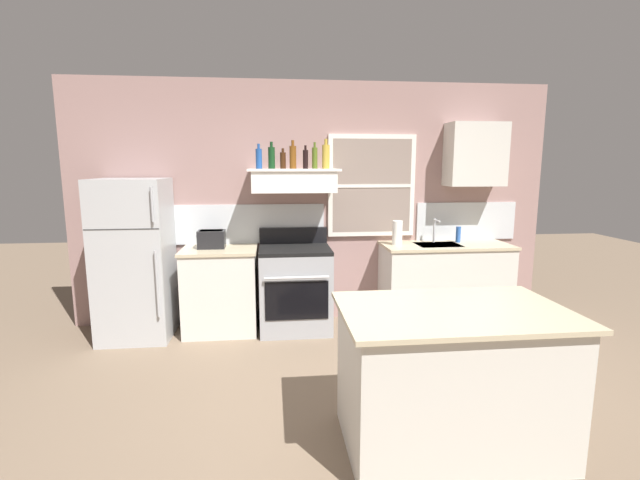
{
  "coord_description": "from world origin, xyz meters",
  "views": [
    {
      "loc": [
        -0.49,
        -2.83,
        1.78
      ],
      "look_at": [
        -0.05,
        1.2,
        1.1
      ],
      "focal_mm": 25.03,
      "sensor_mm": 36.0,
      "label": 1
    }
  ],
  "objects_px": {
    "bottle_dark_green_wine": "(272,157)",
    "toaster": "(212,239)",
    "bottle_balsamic_dark": "(305,159)",
    "dish_soap_bottle": "(458,234)",
    "bottle_brown_stout": "(283,160)",
    "bottle_amber_wine": "(293,157)",
    "bottle_olive_oil_square": "(315,158)",
    "paper_towel_roll": "(397,233)",
    "stove_range": "(295,288)",
    "bottle_blue_liqueur": "(259,158)",
    "bottle_champagne_gold_foil": "(326,156)",
    "kitchen_island": "(450,377)",
    "refrigerator": "(135,259)"
  },
  "relations": [
    {
      "from": "bottle_olive_oil_square",
      "to": "dish_soap_bottle",
      "type": "distance_m",
      "value": 1.86
    },
    {
      "from": "refrigerator",
      "to": "bottle_brown_stout",
      "type": "xyz_separation_m",
      "value": [
        1.54,
        0.15,
        1.01
      ]
    },
    {
      "from": "bottle_brown_stout",
      "to": "bottle_olive_oil_square",
      "type": "xyz_separation_m",
      "value": [
        0.34,
        0.02,
        0.03
      ]
    },
    {
      "from": "refrigerator",
      "to": "bottle_brown_stout",
      "type": "bearing_deg",
      "value": 5.65
    },
    {
      "from": "bottle_olive_oil_square",
      "to": "paper_towel_roll",
      "type": "relative_size",
      "value": 1.03
    },
    {
      "from": "paper_towel_roll",
      "to": "bottle_olive_oil_square",
      "type": "bearing_deg",
      "value": 173.0
    },
    {
      "from": "bottle_olive_oil_square",
      "to": "refrigerator",
      "type": "bearing_deg",
      "value": -174.8
    },
    {
      "from": "bottle_brown_stout",
      "to": "stove_range",
      "type": "bearing_deg",
      "value": -49.67
    },
    {
      "from": "bottle_blue_liqueur",
      "to": "dish_soap_bottle",
      "type": "xyz_separation_m",
      "value": [
        2.24,
        0.1,
        -0.85
      ]
    },
    {
      "from": "kitchen_island",
      "to": "bottle_balsamic_dark",
      "type": "bearing_deg",
      "value": 108.49
    },
    {
      "from": "bottle_balsamic_dark",
      "to": "paper_towel_roll",
      "type": "relative_size",
      "value": 0.9
    },
    {
      "from": "stove_range",
      "to": "bottle_blue_liqueur",
      "type": "distance_m",
      "value": 1.43
    },
    {
      "from": "bottle_balsamic_dark",
      "to": "bottle_olive_oil_square",
      "type": "relative_size",
      "value": 0.87
    },
    {
      "from": "paper_towel_roll",
      "to": "kitchen_island",
      "type": "height_order",
      "value": "paper_towel_roll"
    },
    {
      "from": "stove_range",
      "to": "bottle_dark_green_wine",
      "type": "bearing_deg",
      "value": 154.57
    },
    {
      "from": "bottle_champagne_gold_foil",
      "to": "paper_towel_roll",
      "type": "distance_m",
      "value": 1.15
    },
    {
      "from": "bottle_champagne_gold_foil",
      "to": "kitchen_island",
      "type": "distance_m",
      "value": 2.72
    },
    {
      "from": "bottle_olive_oil_square",
      "to": "paper_towel_roll",
      "type": "bearing_deg",
      "value": -7.0
    },
    {
      "from": "bottle_dark_green_wine",
      "to": "bottle_champagne_gold_foil",
      "type": "height_order",
      "value": "bottle_champagne_gold_foil"
    },
    {
      "from": "bottle_balsamic_dark",
      "to": "bottle_olive_oil_square",
      "type": "distance_m",
      "value": 0.15
    },
    {
      "from": "toaster",
      "to": "kitchen_island",
      "type": "xyz_separation_m",
      "value": [
        1.75,
        -2.24,
        -0.55
      ]
    },
    {
      "from": "bottle_olive_oil_square",
      "to": "kitchen_island",
      "type": "bearing_deg",
      "value": -74.68
    },
    {
      "from": "bottle_olive_oil_square",
      "to": "dish_soap_bottle",
      "type": "height_order",
      "value": "bottle_olive_oil_square"
    },
    {
      "from": "toaster",
      "to": "bottle_blue_liqueur",
      "type": "xyz_separation_m",
      "value": [
        0.52,
        -0.04,
        0.84
      ]
    },
    {
      "from": "refrigerator",
      "to": "dish_soap_bottle",
      "type": "distance_m",
      "value": 3.54
    },
    {
      "from": "refrigerator",
      "to": "bottle_olive_oil_square",
      "type": "xyz_separation_m",
      "value": [
        1.88,
        0.17,
        1.04
      ]
    },
    {
      "from": "bottle_olive_oil_square",
      "to": "bottle_champagne_gold_foil",
      "type": "height_order",
      "value": "bottle_champagne_gold_foil"
    },
    {
      "from": "bottle_amber_wine",
      "to": "paper_towel_roll",
      "type": "relative_size",
      "value": 1.1
    },
    {
      "from": "bottle_amber_wine",
      "to": "stove_range",
      "type": "bearing_deg",
      "value": -86.47
    },
    {
      "from": "bottle_olive_oil_square",
      "to": "bottle_balsamic_dark",
      "type": "bearing_deg",
      "value": -137.45
    },
    {
      "from": "paper_towel_roll",
      "to": "bottle_brown_stout",
      "type": "bearing_deg",
      "value": 175.77
    },
    {
      "from": "bottle_dark_green_wine",
      "to": "toaster",
      "type": "bearing_deg",
      "value": -177.08
    },
    {
      "from": "refrigerator",
      "to": "bottle_balsamic_dark",
      "type": "relative_size",
      "value": 6.8
    },
    {
      "from": "bottle_balsamic_dark",
      "to": "toaster",
      "type": "bearing_deg",
      "value": 178.52
    },
    {
      "from": "bottle_blue_liqueur",
      "to": "bottle_amber_wine",
      "type": "relative_size",
      "value": 0.86
    },
    {
      "from": "bottle_amber_wine",
      "to": "bottle_olive_oil_square",
      "type": "xyz_separation_m",
      "value": [
        0.24,
        0.06,
        -0.01
      ]
    },
    {
      "from": "bottle_brown_stout",
      "to": "bottle_amber_wine",
      "type": "distance_m",
      "value": 0.12
    },
    {
      "from": "bottle_brown_stout",
      "to": "dish_soap_bottle",
      "type": "xyz_separation_m",
      "value": [
        1.99,
        0.01,
        -0.83
      ]
    },
    {
      "from": "bottle_brown_stout",
      "to": "bottle_balsamic_dark",
      "type": "bearing_deg",
      "value": -18.67
    },
    {
      "from": "refrigerator",
      "to": "kitchen_island",
      "type": "height_order",
      "value": "refrigerator"
    },
    {
      "from": "refrigerator",
      "to": "kitchen_island",
      "type": "xyz_separation_m",
      "value": [
        2.52,
        -2.14,
        -0.37
      ]
    },
    {
      "from": "refrigerator",
      "to": "bottle_dark_green_wine",
      "type": "xyz_separation_m",
      "value": [
        1.42,
        0.13,
        1.04
      ]
    },
    {
      "from": "bottle_balsamic_dark",
      "to": "kitchen_island",
      "type": "xyz_separation_m",
      "value": [
        0.74,
        -2.22,
        -1.39
      ]
    },
    {
      "from": "refrigerator",
      "to": "paper_towel_roll",
      "type": "distance_m",
      "value": 2.79
    },
    {
      "from": "bottle_amber_wine",
      "to": "dish_soap_bottle",
      "type": "xyz_separation_m",
      "value": [
        1.89,
        0.05,
        -0.87
      ]
    },
    {
      "from": "bottle_blue_liqueur",
      "to": "bottle_dark_green_wine",
      "type": "xyz_separation_m",
      "value": [
        0.13,
        0.07,
        0.01
      ]
    },
    {
      "from": "bottle_champagne_gold_foil",
      "to": "kitchen_island",
      "type": "relative_size",
      "value": 0.22
    },
    {
      "from": "bottle_champagne_gold_foil",
      "to": "bottle_balsamic_dark",
      "type": "bearing_deg",
      "value": -166.99
    },
    {
      "from": "bottle_balsamic_dark",
      "to": "dish_soap_bottle",
      "type": "bearing_deg",
      "value": 2.85
    },
    {
      "from": "paper_towel_roll",
      "to": "dish_soap_bottle",
      "type": "xyz_separation_m",
      "value": [
        0.75,
        0.1,
        -0.04
      ]
    }
  ]
}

